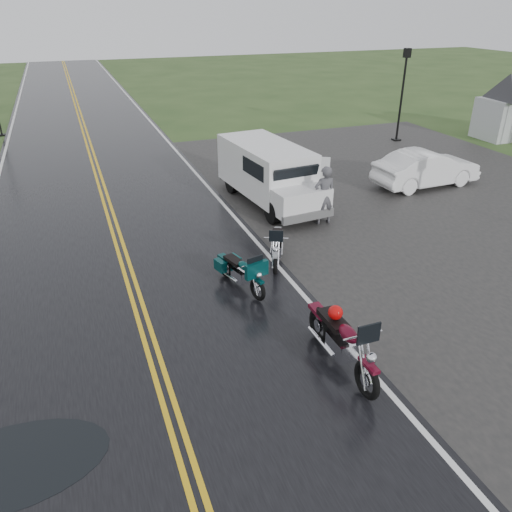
{
  "coord_description": "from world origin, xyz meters",
  "views": [
    {
      "loc": [
        -0.91,
        -7.8,
        6.36
      ],
      "look_at": [
        2.8,
        2.0,
        1.0
      ],
      "focal_mm": 35.0,
      "sensor_mm": 36.0,
      "label": 1
    }
  ],
  "objects": [
    {
      "name": "van_white",
      "position": [
        4.79,
        5.77,
        1.03
      ],
      "size": [
        2.49,
        5.42,
        2.06
      ],
      "primitive_type": null,
      "rotation": [
        0.0,
        0.0,
        0.1
      ],
      "color": "white",
      "rests_on": "ground"
    },
    {
      "name": "ground",
      "position": [
        0.0,
        0.0,
        0.0
      ],
      "size": [
        120.0,
        120.0,
        0.0
      ],
      "primitive_type": "plane",
      "color": "#2D471E",
      "rests_on": "ground"
    },
    {
      "name": "road",
      "position": [
        0.0,
        10.0,
        0.02
      ],
      "size": [
        8.0,
        100.0,
        0.04
      ],
      "primitive_type": "cube",
      "color": "black",
      "rests_on": "ground"
    },
    {
      "name": "parking_pad",
      "position": [
        11.0,
        5.0,
        0.01
      ],
      "size": [
        14.0,
        24.0,
        0.03
      ],
      "primitive_type": "cube",
      "color": "black",
      "rests_on": "ground"
    },
    {
      "name": "motorcycle_red",
      "position": [
        3.33,
        -2.12,
        0.72
      ],
      "size": [
        0.91,
        2.45,
        1.44
      ],
      "primitive_type": null,
      "rotation": [
        0.0,
        0.0,
        0.01
      ],
      "color": "#53091B",
      "rests_on": "ground"
    },
    {
      "name": "sedan_white",
      "position": [
        11.64,
        7.09,
        0.68
      ],
      "size": [
        4.2,
        1.63,
        1.36
      ],
      "primitive_type": "imported",
      "rotation": [
        0.0,
        0.0,
        1.62
      ],
      "color": "white",
      "rests_on": "ground"
    },
    {
      "name": "motorcycle_silver",
      "position": [
        3.57,
        2.62,
        0.58
      ],
      "size": [
        1.48,
        2.08,
        1.16
      ],
      "primitive_type": null,
      "rotation": [
        0.0,
        0.0,
        -0.44
      ],
      "color": "#93979A",
      "rests_on": "ground"
    },
    {
      "name": "visitor_center",
      "position": [
        20.0,
        12.0,
        2.4
      ],
      "size": [
        16.0,
        10.0,
        4.8
      ],
      "primitive_type": null,
      "color": "#A8AAAD",
      "rests_on": "ground"
    },
    {
      "name": "motorcycle_teal",
      "position": [
        2.68,
        1.58,
        0.56
      ],
      "size": [
        1.15,
        2.0,
        1.11
      ],
      "primitive_type": null,
      "rotation": [
        0.0,
        0.0,
        0.26
      ],
      "color": "#043334",
      "rests_on": "ground"
    },
    {
      "name": "lamp_post_far_right",
      "position": [
        14.79,
        13.42,
        2.23
      ],
      "size": [
        0.38,
        0.38,
        4.46
      ],
      "primitive_type": null,
      "color": "black",
      "rests_on": "ground"
    },
    {
      "name": "person_at_van",
      "position": [
        6.29,
        5.21,
        0.93
      ],
      "size": [
        0.71,
        0.5,
        1.87
      ],
      "primitive_type": "imported",
      "rotation": [
        0.0,
        0.0,
        3.07
      ],
      "color": "#4A4A4F",
      "rests_on": "ground"
    }
  ]
}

